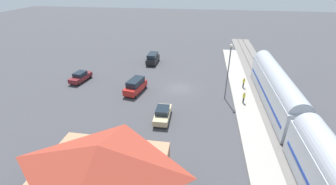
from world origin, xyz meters
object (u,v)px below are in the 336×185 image
(suv_black, at_px, (153,58))
(sedan_maroon, at_px, (80,77))
(light_pole_near_platform, at_px, (229,66))
(pedestrian_waiting_far, at_px, (244,82))
(suv_red, at_px, (135,86))
(station_building, at_px, (102,172))
(pedestrian_on_platform, at_px, (244,97))
(sedan_tan, at_px, (163,114))

(suv_black, bearing_deg, sedan_maroon, 45.90)
(sedan_maroon, xyz_separation_m, light_pole_near_platform, (-25.04, 2.76, 4.43))
(pedestrian_waiting_far, relative_size, sedan_maroon, 0.36)
(pedestrian_waiting_far, relative_size, suv_red, 0.33)
(station_building, distance_m, sedan_maroon, 26.26)
(suv_red, xyz_separation_m, light_pole_near_platform, (-14.14, 0.08, 4.16))
(light_pole_near_platform, bearing_deg, sedan_maroon, -6.30)
(suv_red, distance_m, sedan_maroon, 11.22)
(pedestrian_on_platform, xyz_separation_m, suv_black, (16.79, -15.26, -0.13))
(station_building, height_order, sedan_maroon, station_building)
(station_building, bearing_deg, light_pole_near_platform, -119.92)
(station_building, height_order, suv_black, station_building)
(pedestrian_on_platform, distance_m, sedan_maroon, 27.87)
(sedan_maroon, bearing_deg, station_building, 121.91)
(station_building, relative_size, suv_black, 2.17)
(pedestrian_on_platform, distance_m, light_pole_near_platform, 4.95)
(station_building, relative_size, sedan_maroon, 2.26)
(pedestrian_on_platform, height_order, suv_red, suv_red)
(sedan_tan, bearing_deg, station_building, 77.54)
(sedan_maroon, xyz_separation_m, sedan_tan, (-16.58, 9.82, 0.00))
(pedestrian_on_platform, bearing_deg, sedan_maroon, -8.57)
(pedestrian_waiting_far, height_order, light_pole_near_platform, light_pole_near_platform)
(suv_black, bearing_deg, pedestrian_waiting_far, 150.18)
(pedestrian_waiting_far, bearing_deg, light_pole_near_platform, 50.39)
(suv_red, xyz_separation_m, sedan_maroon, (10.89, -2.68, -0.27))
(pedestrian_on_platform, distance_m, pedestrian_waiting_far, 5.30)
(pedestrian_on_platform, distance_m, suv_red, 16.73)
(suv_black, relative_size, sedan_maroon, 1.04)
(sedan_maroon, bearing_deg, pedestrian_on_platform, 171.43)
(pedestrian_waiting_far, distance_m, light_pole_near_platform, 6.43)
(station_building, height_order, pedestrian_on_platform, station_building)
(suv_red, distance_m, sedan_tan, 9.13)
(pedestrian_on_platform, height_order, light_pole_near_platform, light_pole_near_platform)
(sedan_maroon, height_order, sedan_tan, same)
(pedestrian_waiting_far, xyz_separation_m, sedan_tan, (11.66, 10.92, -0.40))
(station_building, height_order, suv_red, station_building)
(sedan_maroon, relative_size, light_pole_near_platform, 0.55)
(suv_red, relative_size, light_pole_near_platform, 0.61)
(pedestrian_on_platform, relative_size, sedan_maroon, 0.36)
(pedestrian_waiting_far, height_order, sedan_maroon, pedestrian_waiting_far)
(sedan_maroon, bearing_deg, suv_black, -134.10)
(pedestrian_on_platform, xyz_separation_m, light_pole_near_platform, (2.52, -1.39, 4.03))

